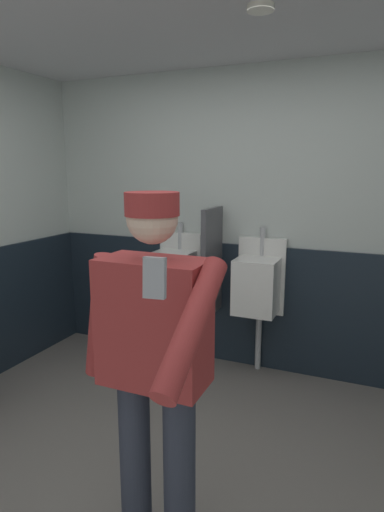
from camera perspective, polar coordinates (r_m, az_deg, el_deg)
ground_plane at (r=2.61m, az=-5.88°, el=-30.03°), size 4.36×4.19×0.04m
wall_back at (r=3.71m, az=7.78°, el=4.49°), size 4.36×0.12×2.52m
wainscot_band_back at (r=3.79m, az=7.18°, el=-6.57°), size 3.76×0.03×1.07m
downlight_far at (r=2.53m, az=9.12°, el=29.81°), size 0.14×0.14×0.03m
urinal_left at (r=3.81m, az=-2.28°, el=-2.67°), size 0.40×0.34×1.24m
urinal_middle at (r=3.56m, az=8.71°, el=-3.81°), size 0.40×0.34×1.24m
privacy_divider_panel at (r=3.56m, az=2.66°, el=-0.81°), size 0.04×0.40×0.90m
person at (r=1.83m, az=-5.11°, el=-13.02°), size 0.66×0.60×1.62m
cell_phone at (r=1.13m, az=-4.99°, el=-2.91°), size 0.06×0.04×0.11m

